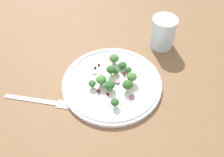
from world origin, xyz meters
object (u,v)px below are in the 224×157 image
at_px(fork, 41,101).
at_px(water_glass, 163,33).
at_px(broccoli_floret_0, 101,80).
at_px(broccoli_floret_1, 127,85).
at_px(broccoli_floret_2, 92,83).
at_px(plate, 112,83).

bearing_deg(fork, water_glass, 167.66).
height_order(broccoli_floret_0, water_glass, water_glass).
bearing_deg(broccoli_floret_1, broccoli_floret_0, -60.08).
distance_m(broccoli_floret_2, water_glass, 0.29).
height_order(plate, water_glass, water_glass).
height_order(plate, fork, plate).
xyz_separation_m(broccoli_floret_0, water_glass, (-0.26, 0.01, 0.02)).
relative_size(plate, fork, 1.72).
distance_m(plate, water_glass, 0.24).
relative_size(broccoli_floret_2, fork, 0.13).
height_order(broccoli_floret_0, fork, broccoli_floret_0).
bearing_deg(plate, broccoli_floret_0, -23.53).
height_order(broccoli_floret_2, water_glass, water_glass).
height_order(broccoli_floret_0, broccoli_floret_1, same).
bearing_deg(broccoli_floret_1, water_glass, -166.27).
bearing_deg(broccoli_floret_1, broccoli_floret_2, -51.51).
distance_m(plate, broccoli_floret_1, 0.06).
bearing_deg(broccoli_floret_1, fork, -38.42).
distance_m(broccoli_floret_1, water_glass, 0.23).
bearing_deg(fork, broccoli_floret_2, 150.44).
xyz_separation_m(plate, fork, (0.18, -0.10, -0.01)).
bearing_deg(water_glass, plate, 1.23).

